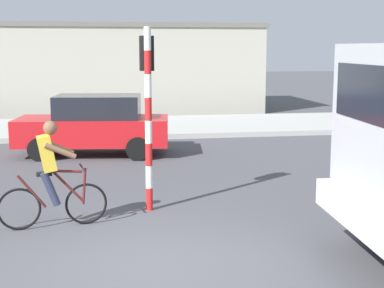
# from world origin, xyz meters

# --- Properties ---
(ground_plane) EXTENTS (120.00, 120.00, 0.00)m
(ground_plane) POSITION_xyz_m (0.00, 0.00, 0.00)
(ground_plane) COLOR #4C4C51
(sidewalk_far) EXTENTS (80.00, 5.00, 0.16)m
(sidewalk_far) POSITION_xyz_m (0.00, 13.16, 0.08)
(sidewalk_far) COLOR #ADADA8
(sidewalk_far) RESTS_ON ground
(cyclist) EXTENTS (1.72, 0.54, 1.72)m
(cyclist) POSITION_xyz_m (-1.27, 1.97, 0.86)
(cyclist) COLOR black
(cyclist) RESTS_ON ground
(traffic_light_pole) EXTENTS (0.24, 0.43, 3.20)m
(traffic_light_pole) POSITION_xyz_m (0.35, 2.78, 2.07)
(traffic_light_pole) COLOR red
(traffic_light_pole) RESTS_ON ground
(car_red_near) EXTENTS (4.20, 2.29, 1.60)m
(car_red_near) POSITION_xyz_m (-0.55, 8.35, 0.82)
(car_red_near) COLOR red
(car_red_near) RESTS_ON ground
(building_mid_block) EXTENTS (11.30, 6.20, 3.88)m
(building_mid_block) POSITION_xyz_m (1.29, 20.05, 1.94)
(building_mid_block) COLOR #B2AD9E
(building_mid_block) RESTS_ON ground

